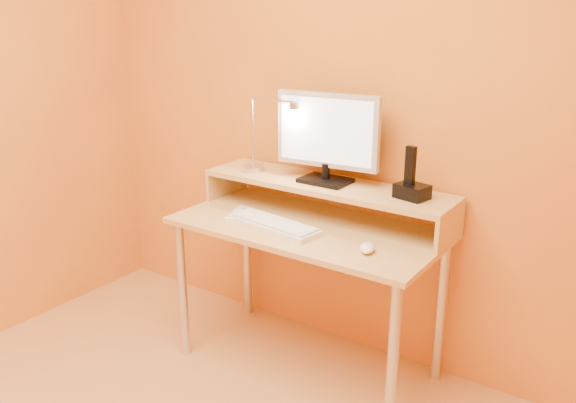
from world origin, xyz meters
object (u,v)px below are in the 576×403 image
Objects in this scene: lamp_base at (253,169)px; mouse at (367,248)px; remote_control at (237,214)px; keyboard at (274,225)px; phone_dock at (412,191)px; monitor_panel at (328,130)px.

lamp_base is 0.81m from mouse.
mouse is 0.55× the size of remote_control.
keyboard is 2.39× the size of remote_control.
mouse is at bearing -89.77° from phone_dock.
keyboard is (-0.10, -0.27, -0.39)m from monitor_panel.
keyboard is at bearing -26.09° from remote_control.
lamp_base reaches higher than mouse.
phone_dock is 0.61m from keyboard.
remote_control is at bearing -149.51° from monitor_panel.
monitor_panel reaches higher than lamp_base.
phone_dock is at bearing -1.30° from remote_control.
mouse is (0.36, -0.28, -0.38)m from monitor_panel.
mouse is at bearing 6.66° from keyboard.
mouse reaches higher than keyboard.
remote_control is (-0.69, 0.04, -0.01)m from mouse.
mouse reaches higher than remote_control.
phone_dock is (0.42, -0.01, -0.21)m from monitor_panel.
mouse is at bearing -43.95° from monitor_panel.
phone_dock is 0.33m from mouse.
keyboard is at bearing -38.81° from lamp_base.
keyboard is 4.34× the size of mouse.
keyboard is 0.46m from mouse.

